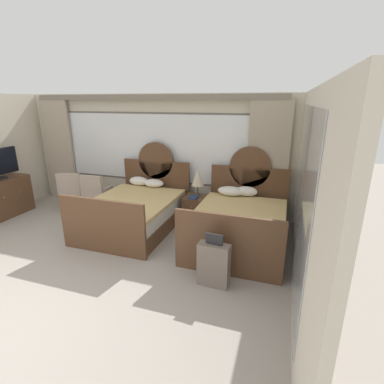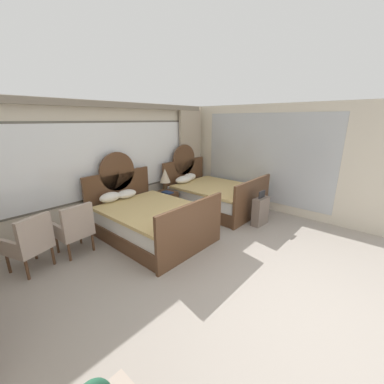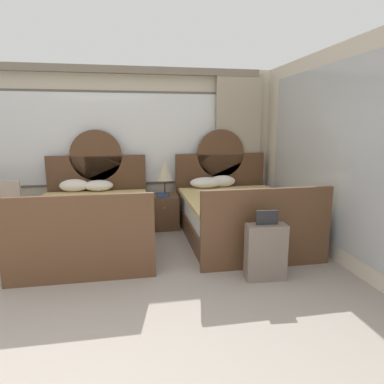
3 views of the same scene
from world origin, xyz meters
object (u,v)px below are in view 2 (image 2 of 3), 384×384
object	(u,v)px
nightstand_between_beds	(165,203)
suitcase_on_floor	(260,211)
bed_near_mirror	(213,196)
armchair_by_window_left	(75,228)
bed_near_window	(150,220)
armchair_by_window_centre	(31,242)
table_lamp_on_nightstand	(165,176)
book_on_nightstand	(167,192)

from	to	relation	value
nightstand_between_beds	suitcase_on_floor	bearing A→B (deg)	-66.00
bed_near_mirror	armchair_by_window_left	distance (m)	3.49
bed_near_window	armchair_by_window_centre	bearing A→B (deg)	166.58
bed_near_mirror	table_lamp_on_nightstand	xyz separation A→B (m)	(-1.04, 0.73, 0.61)
book_on_nightstand	armchair_by_window_centre	size ratio (longest dim) A/B	0.28
bed_near_mirror	armchair_by_window_centre	xyz separation A→B (m)	(-4.14, 0.47, 0.13)
armchair_by_window_left	bed_near_mirror	bearing A→B (deg)	-7.67
table_lamp_on_nightstand	suitcase_on_floor	size ratio (longest dim) A/B	0.74
nightstand_between_beds	book_on_nightstand	distance (m)	0.32
bed_near_mirror	suitcase_on_floor	world-z (taller)	bed_near_mirror
bed_near_window	armchair_by_window_left	distance (m)	1.38
armchair_by_window_left	table_lamp_on_nightstand	bearing A→B (deg)	6.33
bed_near_window	armchair_by_window_left	bearing A→B (deg)	160.11
armchair_by_window_left	suitcase_on_floor	bearing A→B (deg)	-29.72
book_on_nightstand	armchair_by_window_centre	distance (m)	3.05
table_lamp_on_nightstand	book_on_nightstand	bearing A→B (deg)	-111.84
bed_near_mirror	table_lamp_on_nightstand	bearing A→B (deg)	144.80
bed_near_window	bed_near_mirror	xyz separation A→B (m)	(2.17, 0.00, 0.00)
nightstand_between_beds	book_on_nightstand	xyz separation A→B (m)	(-0.01, -0.10, 0.30)
table_lamp_on_nightstand	bed_near_mirror	bearing A→B (deg)	-35.20
bed_near_window	nightstand_between_beds	bearing A→B (deg)	32.98
bed_near_mirror	table_lamp_on_nightstand	distance (m)	1.41
nightstand_between_beds	armchair_by_window_centre	bearing A→B (deg)	-175.60
bed_near_window	table_lamp_on_nightstand	distance (m)	1.48
nightstand_between_beds	armchair_by_window_left	distance (m)	2.40
nightstand_between_beds	armchair_by_window_centre	world-z (taller)	armchair_by_window_centre
bed_near_mirror	armchair_by_window_centre	distance (m)	4.17
bed_near_mirror	bed_near_window	bearing A→B (deg)	-179.97
armchair_by_window_left	suitcase_on_floor	xyz separation A→B (m)	(3.33, -1.90, -0.17)
book_on_nightstand	table_lamp_on_nightstand	bearing A→B (deg)	68.16
nightstand_between_beds	armchair_by_window_left	world-z (taller)	armchair_by_window_left
bed_near_window	suitcase_on_floor	distance (m)	2.49
nightstand_between_beds	book_on_nightstand	size ratio (longest dim) A/B	2.18
armchair_by_window_centre	book_on_nightstand	bearing A→B (deg)	2.57
book_on_nightstand	suitcase_on_floor	xyz separation A→B (m)	(0.96, -2.04, -0.26)
bed_near_window	armchair_by_window_left	world-z (taller)	bed_near_window
bed_near_window	armchair_by_window_left	size ratio (longest dim) A/B	2.42
bed_near_window	bed_near_mirror	bearing A→B (deg)	0.03
armchair_by_window_left	book_on_nightstand	bearing A→B (deg)	3.40
table_lamp_on_nightstand	armchair_by_window_left	distance (m)	2.48
bed_near_window	nightstand_between_beds	distance (m)	1.30
nightstand_between_beds	armchair_by_window_left	xyz separation A→B (m)	(-2.38, -0.24, 0.22)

